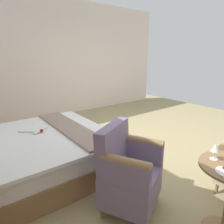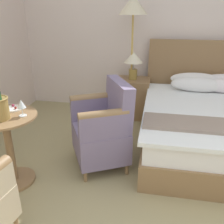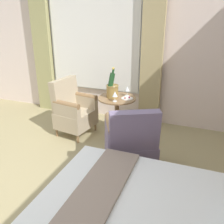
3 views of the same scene
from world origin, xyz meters
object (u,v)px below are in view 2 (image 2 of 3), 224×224
Objects in this scene: nightstand at (132,98)px; floor_lamp_brass at (133,14)px; snack_plate at (13,108)px; side_table_round at (9,145)px; wine_glass_near_bucket at (21,105)px; bedside_lamp at (133,60)px; armchair_by_window at (103,129)px; bed at (218,121)px.

nightstand is 0.34× the size of floor_lamp_brass.
snack_plate reaches higher than nightstand.
snack_plate is at bearing 90.69° from side_table_round.
wine_glass_near_bucket reaches higher than snack_plate.
bedside_lamp is (-0.00, 0.00, 0.58)m from nightstand.
floor_lamp_brass is at bearing 63.52° from side_table_round.
wine_glass_near_bucket is at bearing 9.47° from side_table_round.
nightstand is 2.06m from wine_glass_near_bucket.
wine_glass_near_bucket is 0.86m from armchair_by_window.
bed reaches higher than nightstand.
bedside_lamp is at bearing 147.59° from bed.
bedside_lamp reaches higher than wine_glass_near_bucket.
bedside_lamp is 0.23× the size of floor_lamp_brass.
snack_plate is 0.19× the size of armchair_by_window.
side_table_round is (-0.95, -1.86, 0.11)m from nightstand.
bedside_lamp is 0.58× the size of side_table_round.
floor_lamp_brass is at bearing 84.71° from armchair_by_window.
bed is at bearing 28.90° from side_table_round.
armchair_by_window is at bearing 30.50° from side_table_round.
bedside_lamp is (-1.13, 0.72, 0.56)m from bed.
armchair_by_window is (-0.13, -1.38, -1.10)m from floor_lamp_brass.
nightstand is 0.84× the size of side_table_round.
snack_plate is (-0.92, -1.69, -0.81)m from floor_lamp_brass.
side_table_round reaches higher than nightstand.
bedside_lamp is 1.48m from armchair_by_window.
bed is 1.45m from bedside_lamp.
bedside_lamp is at bearing 180.00° from nightstand.
armchair_by_window is at bearing -152.11° from bed.
bed is 1.18× the size of floor_lamp_brass.
armchair_by_window is (-0.15, -1.40, 0.12)m from nightstand.
nightstand is 3.92× the size of wine_glass_near_bucket.
floor_lamp_brass reaches higher than snack_plate.
nightstand is 1.22m from floor_lamp_brass.
nightstand is 3.37× the size of snack_plate.
side_table_round is 4.68× the size of wine_glass_near_bucket.
wine_glass_near_bucket reaches higher than side_table_round.
wine_glass_near_bucket is (-0.78, -1.83, 0.52)m from nightstand.
floor_lamp_brass is 1.91× the size of armchair_by_window.
floor_lamp_brass reaches higher than bedside_lamp.
bedside_lamp is at bearing 83.80° from armchair_by_window.
floor_lamp_brass reaches higher than wine_glass_near_bucket.
floor_lamp_brass is 2.09m from snack_plate.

